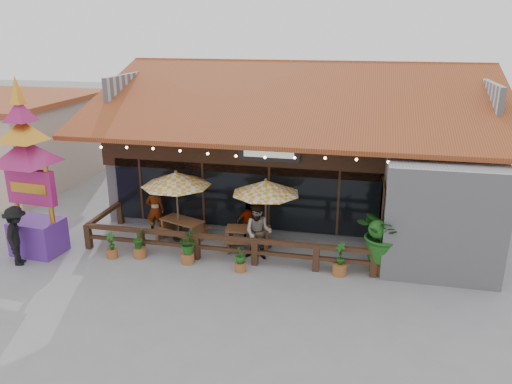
% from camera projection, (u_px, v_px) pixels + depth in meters
% --- Properties ---
extents(ground, '(100.00, 100.00, 0.00)m').
position_uv_depth(ground, '(273.00, 259.00, 16.79)').
color(ground, gray).
rests_on(ground, ground).
extents(restaurant_building, '(15.50, 14.73, 6.09)m').
position_uv_depth(restaurant_building, '(306.00, 151.00, 22.16)').
color(restaurant_building, '#A6A5AA').
rests_on(restaurant_building, ground).
extents(patio_railing, '(10.00, 2.60, 0.92)m').
position_uv_depth(patio_railing, '(206.00, 240.00, 16.81)').
color(patio_railing, '#402717').
rests_on(patio_railing, ground).
extents(umbrella_left, '(3.24, 3.24, 2.66)m').
position_uv_depth(umbrella_left, '(176.00, 179.00, 17.63)').
color(umbrella_left, brown).
rests_on(umbrella_left, ground).
extents(umbrella_right, '(2.85, 2.85, 2.55)m').
position_uv_depth(umbrella_right, '(266.00, 187.00, 17.07)').
color(umbrella_right, brown).
rests_on(umbrella_right, ground).
extents(picnic_table_left, '(1.96, 1.83, 0.76)m').
position_uv_depth(picnic_table_left, '(182.00, 226.00, 18.25)').
color(picnic_table_left, brown).
rests_on(picnic_table_left, ground).
extents(picnic_table_right, '(1.73, 1.55, 0.75)m').
position_uv_depth(picnic_table_right, '(248.00, 235.00, 17.52)').
color(picnic_table_right, brown).
rests_on(picnic_table_right, ground).
extents(thai_sign_tower, '(2.59, 2.59, 6.47)m').
position_uv_depth(thai_sign_tower, '(26.00, 157.00, 16.23)').
color(thai_sign_tower, '#56268D').
rests_on(thai_sign_tower, ground).
extents(tropical_plant, '(2.09, 2.18, 2.34)m').
position_uv_depth(tropical_plant, '(383.00, 233.00, 15.50)').
color(tropical_plant, brown).
rests_on(tropical_plant, ground).
extents(diner_a, '(0.75, 0.58, 1.85)m').
position_uv_depth(diner_a, '(155.00, 210.00, 18.68)').
color(diner_a, '#392012').
rests_on(diner_a, ground).
extents(diner_b, '(0.95, 0.75, 1.92)m').
position_uv_depth(diner_b, '(258.00, 232.00, 16.57)').
color(diner_b, '#392012').
rests_on(diner_b, ground).
extents(diner_c, '(0.86, 0.39, 1.44)m').
position_uv_depth(diner_c, '(249.00, 223.00, 18.02)').
color(diner_c, '#392012').
rests_on(diner_c, ground).
extents(pedestrian, '(1.15, 1.47, 2.00)m').
position_uv_depth(pedestrian, '(17.00, 236.00, 16.18)').
color(pedestrian, black).
rests_on(pedestrian, ground).
extents(planter_a, '(0.37, 0.37, 0.92)m').
position_uv_depth(planter_a, '(112.00, 247.00, 16.80)').
color(planter_a, brown).
rests_on(planter_a, ground).
extents(planter_b, '(0.43, 0.48, 1.06)m').
position_uv_depth(planter_b, '(139.00, 244.00, 16.80)').
color(planter_b, brown).
rests_on(planter_b, ground).
extents(planter_c, '(0.85, 0.87, 1.09)m').
position_uv_depth(planter_c, '(187.00, 246.00, 16.35)').
color(planter_c, brown).
rests_on(planter_c, ground).
extents(planter_d, '(0.45, 0.45, 0.89)m').
position_uv_depth(planter_d, '(240.00, 259.00, 15.87)').
color(planter_d, brown).
rests_on(planter_d, ground).
extents(planter_e, '(0.45, 0.48, 1.11)m').
position_uv_depth(planter_e, '(340.00, 261.00, 15.61)').
color(planter_e, brown).
rests_on(planter_e, ground).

